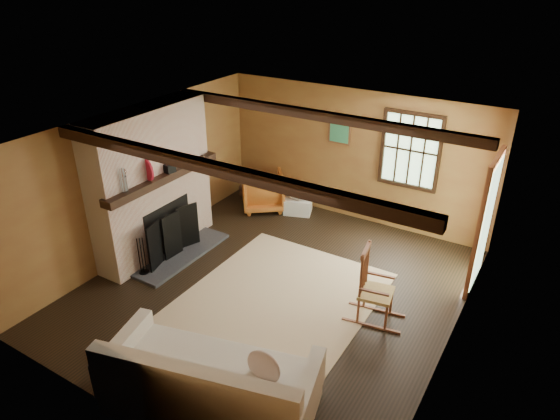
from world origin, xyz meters
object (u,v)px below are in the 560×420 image
Objects in this scene: fireplace at (154,188)px; armchair at (263,191)px; sofa at (210,387)px; laundry_basket at (298,206)px; rocking_chair at (374,290)px.

armchair is at bearing 73.86° from fireplace.
sofa is 3.06× the size of armchair.
laundry_basket is (1.32, 2.35, -0.95)m from fireplace.
laundry_basket is 0.74m from armchair.
laundry_basket is at bearing 37.74° from rocking_chair.
armchair is at bearing 102.79° from sofa.
fireplace is at bearing 128.26° from sofa.
rocking_chair is at bearing 55.48° from sofa.
sofa is 4.83× the size of laundry_basket.
sofa is 4.90m from armchair.
sofa is at bearing 78.53° from armchair.
fireplace is at bearing 82.64° from rocking_chair.
laundry_basket is (-1.51, 4.55, -0.17)m from sofa.
rocking_chair reaches higher than sofa.
sofa is at bearing -37.91° from fireplace.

